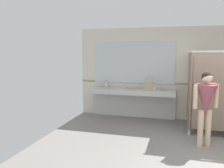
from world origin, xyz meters
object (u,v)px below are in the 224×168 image
at_px(handbag, 149,86).
at_px(paper_cup, 154,89).
at_px(soap_dispenser, 106,84).
at_px(person_standing, 206,100).

relative_size(handbag, paper_cup, 3.70).
bearing_deg(paper_cup, soap_dispenser, 169.62).
height_order(person_standing, paper_cup, person_standing).
xyz_separation_m(handbag, soap_dispenser, (-1.34, 0.29, -0.05)).
bearing_deg(person_standing, paper_cup, 128.12).
relative_size(person_standing, soap_dispenser, 7.11).
bearing_deg(person_standing, soap_dispenser, 146.22).
xyz_separation_m(person_standing, paper_cup, (-1.19, 1.52, -0.04)).
relative_size(person_standing, handbag, 3.98).
height_order(person_standing, soap_dispenser, person_standing).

